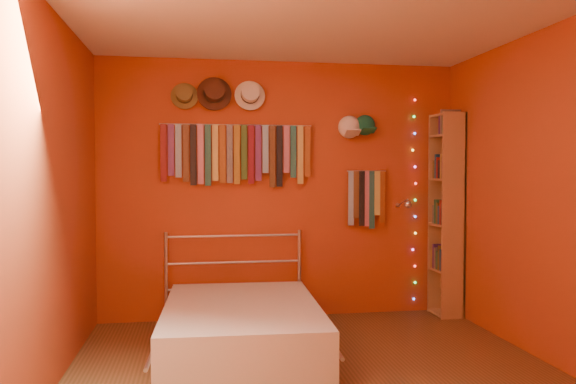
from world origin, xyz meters
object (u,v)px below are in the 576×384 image
reading_lamp (406,204)px  bookshelf (450,213)px  tie_rack (237,152)px  bed (242,325)px

reading_lamp → bookshelf: (0.47, 0.03, -0.09)m
tie_rack → reading_lamp: size_ratio=4.39×
tie_rack → bed: tie_rack is taller
tie_rack → reading_lamp: 1.72m
tie_rack → bookshelf: bookshelf is taller
tie_rack → bookshelf: bearing=-4.2°
bed → reading_lamp: bearing=26.8°
reading_lamp → bookshelf: bearing=4.1°
bookshelf → reading_lamp: bearing=-175.9°
tie_rack → reading_lamp: bearing=-6.6°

